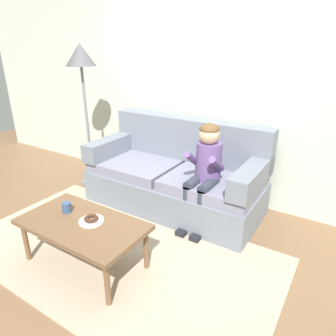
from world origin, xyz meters
name	(u,v)px	position (x,y,z in m)	size (l,w,h in m)	color
ground	(133,240)	(0.00, 0.00, 0.00)	(10.00, 10.00, 0.00)	brown
wall_back	(202,82)	(0.00, 1.40, 1.40)	(8.00, 0.10, 2.80)	beige
area_rug	(117,253)	(0.00, -0.25, 0.01)	(2.94, 1.63, 0.01)	tan
couch	(176,177)	(-0.02, 0.85, 0.36)	(2.02, 0.90, 1.01)	slate
coffee_table	(82,227)	(-0.12, -0.50, 0.39)	(1.09, 0.60, 0.43)	brown
person_child	(205,167)	(0.45, 0.64, 0.67)	(0.34, 0.58, 1.10)	#664C84
plate	(91,221)	(-0.06, -0.45, 0.44)	(0.21, 0.21, 0.01)	white
donut	(91,218)	(-0.06, -0.45, 0.46)	(0.12, 0.12, 0.04)	#422619
mug	(67,207)	(-0.37, -0.45, 0.48)	(0.08, 0.08, 0.09)	#334C72
toy_controller	(97,224)	(-0.48, -0.01, 0.03)	(0.23, 0.09, 0.05)	#339E56
floor_lamp	(82,68)	(-1.33, 0.77, 1.54)	(0.37, 0.37, 1.83)	slate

